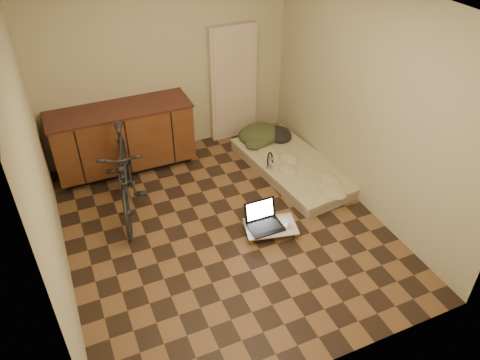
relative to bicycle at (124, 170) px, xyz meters
name	(u,v)px	position (x,y,z in m)	size (l,w,h in m)	color
room_shell	(221,131)	(0.92, -0.81, 0.74)	(3.50, 4.00, 2.60)	brown
cabinets	(123,138)	(0.17, 0.89, -0.09)	(1.84, 0.62, 0.91)	black
appliance_panel	(233,83)	(1.87, 1.13, 0.29)	(0.70, 0.10, 1.70)	beige
bicycle	(124,170)	(0.00, 0.00, 0.00)	(0.51, 1.73, 1.12)	black
futon	(293,166)	(2.22, -0.12, -0.48)	(1.11, 1.97, 0.16)	#B19F8E
clothing_pile	(265,130)	(2.15, 0.60, -0.26)	(0.67, 0.56, 0.27)	#374025
headphones	(270,160)	(1.89, -0.07, -0.32)	(0.25, 0.23, 0.17)	black
lap_desk	(271,227)	(1.38, -1.11, -0.47)	(0.66, 0.50, 0.10)	brown
laptop	(264,221)	(1.32, -1.06, -0.41)	(0.38, 0.34, 0.26)	black
mouse	(287,225)	(1.56, -1.19, -0.44)	(0.06, 0.11, 0.04)	white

